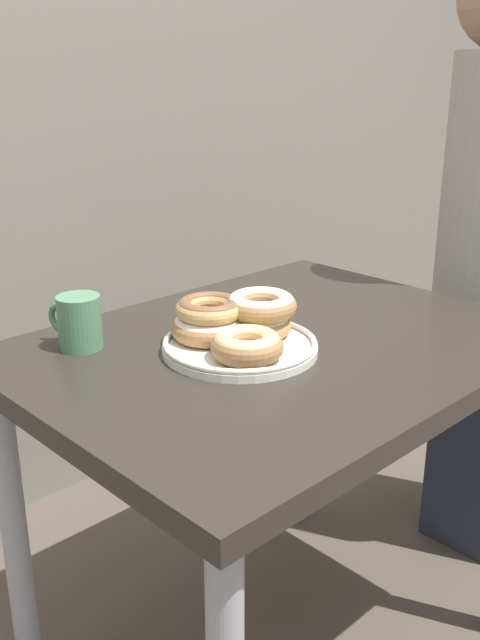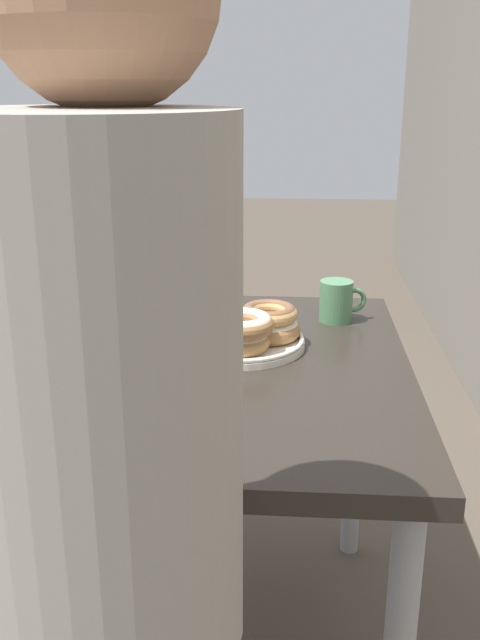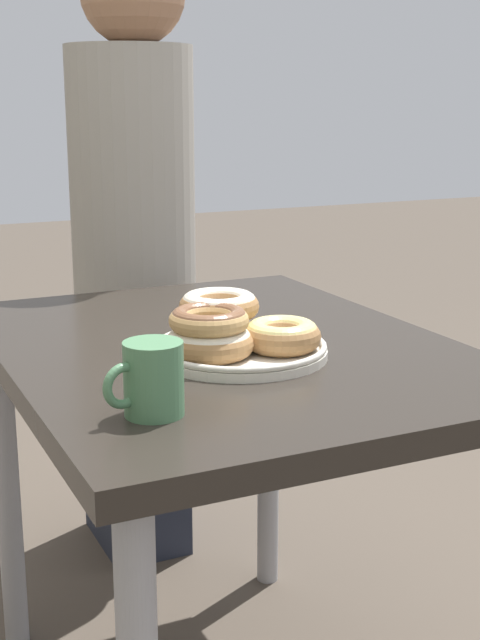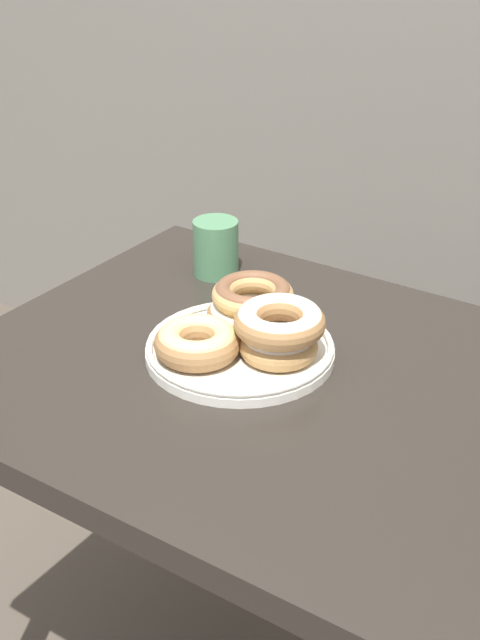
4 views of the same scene
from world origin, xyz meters
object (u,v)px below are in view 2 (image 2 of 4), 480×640
at_px(coffee_mug, 337,301).
at_px(dining_table, 232,404).
at_px(donut_plate, 245,330).
at_px(person_figure, 107,566).

bearing_deg(coffee_mug, dining_table, -38.78).
distance_m(donut_plate, coffee_mug, 0.28).
xyz_separation_m(coffee_mug, person_figure, (0.98, -0.30, -0.02)).
height_order(donut_plate, coffee_mug, coffee_mug).
bearing_deg(person_figure, dining_table, 173.74).
bearing_deg(dining_table, coffee_mug, 141.22).
height_order(donut_plate, person_figure, person_figure).
height_order(coffee_mug, person_figure, person_figure).
distance_m(donut_plate, person_figure, 0.79).
xyz_separation_m(dining_table, coffee_mug, (-0.28, 0.23, 0.14)).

